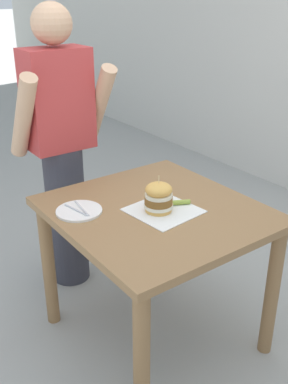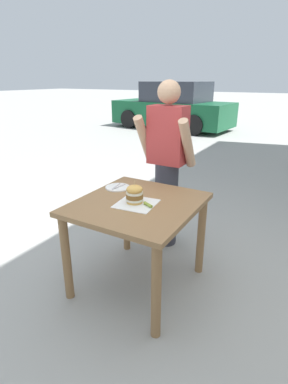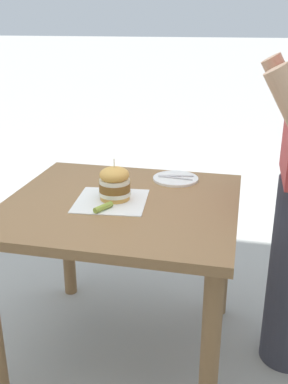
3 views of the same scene
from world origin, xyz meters
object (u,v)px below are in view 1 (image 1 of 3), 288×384
sandwich (159,197)px  side_plate_with_forks (79,211)px  pickle_spear (181,202)px  diner_across_table (62,150)px  patio_table (156,232)px

sandwich → side_plate_with_forks: bearing=145.2°
pickle_spear → sandwich: bearing=174.6°
sandwich → diner_across_table: diner_across_table is taller
side_plate_with_forks → diner_across_table: (0.21, 0.58, 0.10)m
sandwich → side_plate_with_forks: (-0.31, 0.22, -0.07)m
diner_across_table → patio_table: bearing=-81.5°
patio_table → side_plate_with_forks: size_ratio=4.49×
patio_table → sandwich: 0.21m
patio_table → sandwich: size_ratio=5.49×
diner_across_table → pickle_spear: bearing=-73.9°
sandwich → pickle_spear: sandwich is taller
diner_across_table → side_plate_with_forks: bearing=-109.8°
pickle_spear → side_plate_with_forks: size_ratio=0.43×
pickle_spear → side_plate_with_forks: 0.49m
patio_table → diner_across_table: 0.80m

